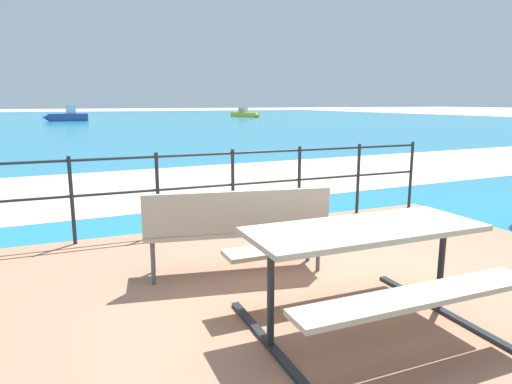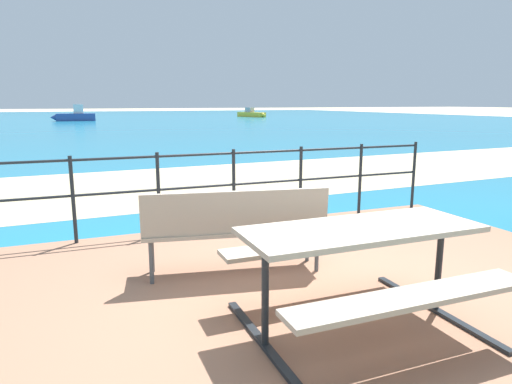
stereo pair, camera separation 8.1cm
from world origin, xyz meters
TOP-DOWN VIEW (x-y plane):
  - ground_plane at (0.00, 0.00)m, footprint 240.00×240.00m
  - patio_paving at (0.00, 0.00)m, footprint 6.40×5.20m
  - sea_water at (0.00, 40.00)m, footprint 90.00×90.00m
  - beach_strip at (0.00, 6.24)m, footprint 54.16×7.17m
  - picnic_table at (-0.07, -0.51)m, footprint 1.71×1.39m
  - park_bench at (-0.55, 0.82)m, footprint 1.78×0.71m
  - railing_fence at (0.00, 2.46)m, footprint 5.94×0.04m
  - boat_near at (-1.70, 41.09)m, footprint 3.76×1.01m
  - boat_mid at (17.01, 45.59)m, footprint 2.03×4.75m

SIDE VIEW (x-z plane):
  - ground_plane at x=0.00m, z-range 0.00..0.00m
  - sea_water at x=0.00m, z-range 0.00..0.01m
  - beach_strip at x=0.00m, z-range 0.00..0.01m
  - patio_paving at x=0.00m, z-range 0.00..0.06m
  - boat_mid at x=17.01m, z-range -0.19..0.87m
  - boat_near at x=-1.70m, z-range -0.29..1.18m
  - park_bench at x=-0.55m, z-range 0.15..0.99m
  - picnic_table at x=-0.07m, z-range 0.26..1.04m
  - railing_fence at x=0.00m, z-range 0.18..1.21m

